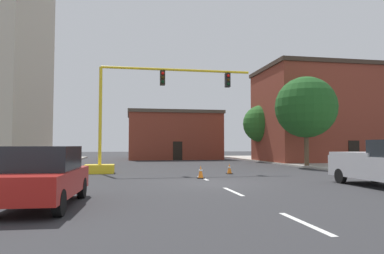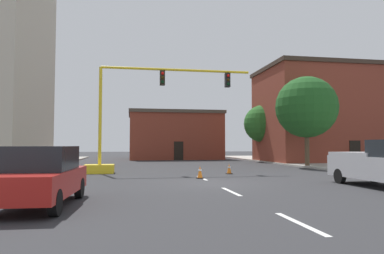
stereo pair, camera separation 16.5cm
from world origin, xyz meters
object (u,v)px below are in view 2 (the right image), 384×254
at_px(tree_right_mid, 306,107).
at_px(traffic_cone_roadside_b, 229,169).
at_px(tree_right_far, 263,124).
at_px(traffic_cone_roadside_a, 200,172).
at_px(sedan_red_near_left, 40,176).
at_px(traffic_signal_gantry, 124,136).

distance_m(tree_right_mid, traffic_cone_roadside_b, 10.38).
distance_m(tree_right_far, traffic_cone_roadside_a, 20.60).
height_order(sedan_red_near_left, traffic_cone_roadside_a, sedan_red_near_left).
distance_m(tree_right_far, tree_right_mid, 9.83).
xyz_separation_m(traffic_cone_roadside_a, traffic_cone_roadside_b, (2.35, 2.59, -0.03)).
distance_m(traffic_signal_gantry, sedan_red_near_left, 12.18).
bearing_deg(traffic_cone_roadside_a, sedan_red_near_left, -129.77).
bearing_deg(sedan_red_near_left, tree_right_mid, 42.52).
height_order(tree_right_far, sedan_red_near_left, tree_right_far).
bearing_deg(traffic_cone_roadside_a, tree_right_far, 59.23).
bearing_deg(tree_right_far, traffic_cone_roadside_a, -120.77).
bearing_deg(sedan_red_near_left, traffic_signal_gantry, 79.83).
relative_size(traffic_signal_gantry, traffic_cone_roadside_b, 16.99).
distance_m(sedan_red_near_left, traffic_cone_roadside_b, 13.24).
bearing_deg(traffic_signal_gantry, tree_right_far, 41.94).
bearing_deg(traffic_cone_roadside_b, tree_right_far, 61.59).
bearing_deg(sedan_red_near_left, traffic_cone_roadside_a, 50.23).
xyz_separation_m(traffic_signal_gantry, traffic_cone_roadside_a, (4.09, -4.42, -2.00)).
xyz_separation_m(tree_right_far, traffic_cone_roadside_b, (-8.02, -14.82, -3.76)).
height_order(traffic_signal_gantry, tree_right_mid, tree_right_mid).
distance_m(traffic_signal_gantry, traffic_cone_roadside_b, 7.00).
distance_m(tree_right_far, traffic_cone_roadside_b, 17.26).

